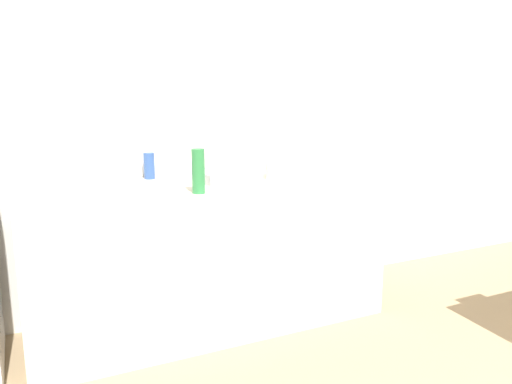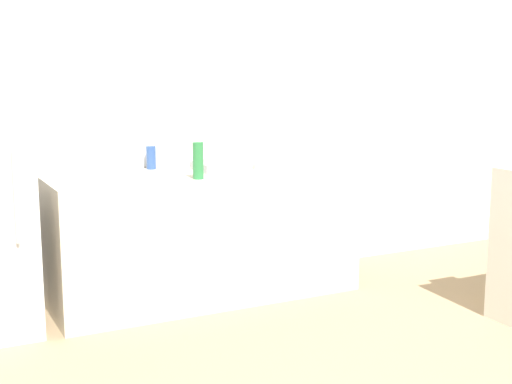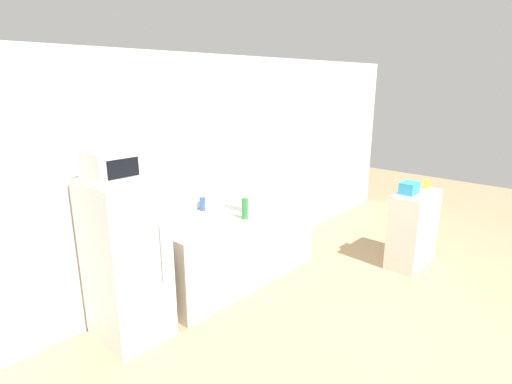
# 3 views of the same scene
# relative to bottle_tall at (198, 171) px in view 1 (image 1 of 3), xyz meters

# --- Properties ---
(wall_back) EXTENTS (8.00, 0.06, 2.60)m
(wall_back) POSITION_rel_bottle_tall_xyz_m (0.15, 0.66, 0.31)
(wall_back) COLOR white
(wall_back) RESTS_ON ground_plane
(counter) EXTENTS (2.09, 0.70, 0.88)m
(counter) POSITION_rel_bottle_tall_xyz_m (0.15, 0.27, -0.56)
(counter) COLOR beige
(counter) RESTS_ON ground_plane
(sink_basin) EXTENTS (0.33, 0.32, 0.06)m
(sink_basin) POSITION_rel_bottle_tall_xyz_m (0.28, 0.29, -0.09)
(sink_basin) COLOR #9EA3A8
(sink_basin) RESTS_ON counter
(bottle_tall) EXTENTS (0.07, 0.07, 0.23)m
(bottle_tall) POSITION_rel_bottle_tall_xyz_m (0.00, 0.00, 0.00)
(bottle_tall) COLOR #2D7F42
(bottle_tall) RESTS_ON counter
(bottle_short) EXTENTS (0.07, 0.07, 0.16)m
(bottle_short) POSITION_rel_bottle_tall_xyz_m (-0.12, 0.55, -0.04)
(bottle_short) COLOR #2D4C8C
(bottle_short) RESTS_ON counter
(paper_towel_roll) EXTENTS (0.11, 0.11, 0.23)m
(paper_towel_roll) POSITION_rel_bottle_tall_xyz_m (0.56, 0.20, -0.00)
(paper_towel_roll) COLOR white
(paper_towel_roll) RESTS_ON counter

